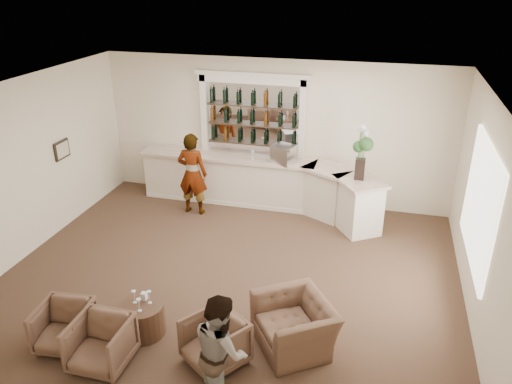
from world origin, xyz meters
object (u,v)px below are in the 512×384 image
Objects in this scene: bar_counter at (262,183)px; espresso_machine at (284,154)px; armchair_left at (64,326)px; armchair_far at (294,325)px; guest at (221,351)px; flower_vase at (362,149)px; sommelier at (192,174)px; cocktail_table at (143,319)px; armchair_right at (215,342)px; armchair_center at (101,344)px.

bar_counter is 12.36× the size of espresso_machine.
armchair_left is 3.32m from armchair_far.
flower_vase reaches higher than guest.
espresso_machine is at bearing -159.33° from sommelier.
armchair_far is (2.25, 0.31, 0.12)m from cocktail_table.
cocktail_table is 5.29m from flower_vase.
guest is 2.59m from armchair_left.
sommelier reaches higher than bar_counter.
armchair_right reaches higher than cocktail_table.
armchair_left is 2.23m from armchair_right.
armchair_far is (2.49, 1.06, 0.01)m from armchair_center.
flower_vase is (1.68, -0.50, 0.44)m from espresso_machine.
sommelier is 2.37× the size of armchair_center.
armchair_center is (0.52, -4.82, -0.57)m from sommelier.
bar_counter is at bearing 164.91° from armchair_far.
cocktail_table is at bearing 22.61° from guest.
armchair_right is at bearing -92.73° from armchair_far.
guest reaches higher than espresso_machine.
cocktail_table is at bearing -123.88° from flower_vase.
cocktail_table is 0.41× the size of guest.
cocktail_table is at bearing 72.09° from armchair_center.
espresso_machine is (1.90, 0.64, 0.41)m from sommelier.
flower_vase is at bearing -50.31° from guest.
guest is at bearing -30.85° from cocktail_table.
bar_counter is 5.58m from armchair_center.
armchair_center is at bearing -121.75° from flower_vase.
sommelier is 4.65m from armchair_left.
flower_vase is at bearing 6.61° from espresso_machine.
bar_counter is at bearing 131.78° from armchair_right.
flower_vase is (2.82, 4.20, 1.53)m from cocktail_table.
flower_vase is (2.18, -0.55, 1.21)m from bar_counter.
espresso_machine is at bearing 126.21° from armchair_right.
flower_vase is (1.26, 5.13, 0.99)m from guest.
flower_vase reaches higher than armchair_center.
armchair_center is (-0.24, -0.75, 0.11)m from cocktail_table.
guest is 1.42× the size of armchair_far.
sommelier is 2.05m from espresso_machine.
armchair_right is 0.68× the size of flower_vase.
sommelier is 2.40× the size of armchair_right.
sommelier is at bearing 96.24° from armchair_center.
flower_vase is at bearing 58.32° from armchair_center.
guest is at bearing -103.76° from flower_vase.
armchair_far reaches higher than armchair_right.
espresso_machine is (-1.11, 4.40, 0.98)m from armchair_far.
bar_counter reaches higher than armchair_center.
sommelier is (-0.77, 4.06, 0.68)m from cocktail_table.
guest is 1.48m from armchair_far.
guest is (2.33, -5.00, -0.13)m from sommelier.
armchair_right is (1.26, -0.32, 0.10)m from cocktail_table.
flower_vase reaches higher than cocktail_table.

